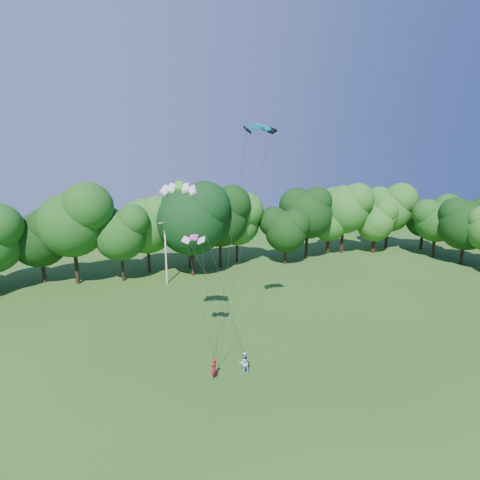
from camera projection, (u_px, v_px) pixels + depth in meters
name	position (u px, v px, depth m)	size (l,w,h in m)	color
ground	(286.00, 449.00, 22.28)	(160.00, 160.00, 0.00)	#284C14
utility_pole	(166.00, 252.00, 50.08)	(1.73, 0.22, 8.63)	silver
kite_flyer_left	(214.00, 368.00, 29.13)	(0.62, 0.41, 1.70)	maroon
kite_flyer_right	(244.00, 362.00, 29.85)	(0.89, 0.69, 1.83)	#ABC9ED
kite_teal	(259.00, 126.00, 30.06)	(2.61, 1.19, 0.53)	#047486
kite_green	(179.00, 186.00, 30.70)	(3.08, 2.12, 0.67)	green
kite_pink	(194.00, 237.00, 30.15)	(2.07, 1.57, 0.31)	#FA45AD
tree_back_center	(191.00, 209.00, 52.31)	(10.72, 10.72, 15.60)	black
tree_back_east	(375.00, 218.00, 65.81)	(6.89, 6.89, 10.02)	#372416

